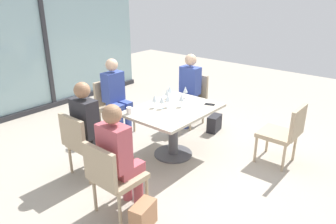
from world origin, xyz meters
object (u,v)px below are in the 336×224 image
(wine_glass_0, at_px, (170,90))
(wine_glass_4, at_px, (167,92))
(coffee_cup, at_px, (129,110))
(cell_phone_on_table, at_px, (210,104))
(chair_far_right, at_px, (191,96))
(chair_front_right, at_px, (285,131))
(wine_glass_1, at_px, (181,98))
(person_far_left, at_px, (90,124))
(person_near_window, at_px, (116,93))
(chair_near_window, at_px, (112,103))
(wine_glass_5, at_px, (162,100))
(wine_glass_2, at_px, (155,99))
(chair_far_left, at_px, (84,141))
(wine_glass_6, at_px, (185,90))
(handbag_1, at_px, (214,123))
(chair_side_end, at_px, (112,175))
(wine_glass_3, at_px, (168,98))
(dining_table_main, at_px, (173,120))
(person_far_right, at_px, (188,87))
(person_side_end, at_px, (119,154))
(handbag_0, at_px, (143,216))

(wine_glass_0, height_order, wine_glass_4, same)
(coffee_cup, bearing_deg, cell_phone_on_table, -32.82)
(chair_far_right, bearing_deg, chair_front_right, -101.70)
(wine_glass_1, bearing_deg, person_far_left, 154.41)
(person_near_window, bearing_deg, chair_near_window, 90.00)
(chair_front_right, relative_size, person_near_window, 0.69)
(wine_glass_0, bearing_deg, wine_glass_5, -153.67)
(wine_glass_2, bearing_deg, chair_far_left, 163.51)
(chair_far_left, height_order, person_near_window, person_near_window)
(wine_glass_6, relative_size, handbag_1, 0.62)
(wine_glass_2, relative_size, cell_phone_on_table, 1.28)
(person_far_left, relative_size, wine_glass_1, 6.81)
(person_near_window, bearing_deg, coffee_cup, -121.32)
(chair_side_end, bearing_deg, wine_glass_3, 17.13)
(chair_side_end, distance_m, coffee_cup, 1.17)
(dining_table_main, relative_size, wine_glass_6, 6.86)
(person_far_right, bearing_deg, person_side_end, -159.88)
(chair_near_window, distance_m, wine_glass_2, 1.16)
(wine_glass_4, distance_m, handbag_0, 2.00)
(wine_glass_0, relative_size, wine_glass_3, 1.00)
(wine_glass_2, height_order, wine_glass_5, same)
(chair_near_window, xyz_separation_m, person_near_window, (-0.00, -0.11, 0.20))
(person_far_right, relative_size, person_near_window, 1.00)
(wine_glass_2, bearing_deg, person_far_left, 161.64)
(person_near_window, relative_size, cell_phone_on_table, 8.75)
(chair_near_window, bearing_deg, wine_glass_0, -72.26)
(wine_glass_4, bearing_deg, cell_phone_on_table, -65.35)
(chair_far_right, bearing_deg, dining_table_main, -155.70)
(chair_far_left, height_order, person_side_end, person_side_end)
(chair_far_left, distance_m, wine_glass_4, 1.42)
(wine_glass_4, xyz_separation_m, handbag_0, (-1.57, -1.00, -0.72))
(handbag_1, bearing_deg, chair_front_right, -113.65)
(person_far_right, height_order, person_far_left, same)
(wine_glass_6, relative_size, cell_phone_on_table, 1.28)
(wine_glass_5, height_order, coffee_cup, wine_glass_5)
(wine_glass_3, bearing_deg, handbag_1, -5.66)
(wine_glass_3, distance_m, cell_phone_on_table, 0.63)
(chair_far_left, height_order, wine_glass_5, wine_glass_5)
(wine_glass_2, height_order, handbag_0, wine_glass_2)
(wine_glass_5, xyz_separation_m, handbag_0, (-1.27, -0.84, -0.72))
(wine_glass_4, bearing_deg, wine_glass_3, -137.74)
(chair_near_window, relative_size, person_side_end, 0.69)
(wine_glass_5, bearing_deg, dining_table_main, -46.07)
(chair_front_right, xyz_separation_m, wine_glass_5, (-0.89, 1.43, 0.37))
(person_near_window, distance_m, wine_glass_1, 1.26)
(chair_side_end, bearing_deg, dining_table_main, 13.61)
(person_far_left, height_order, wine_glass_6, person_far_left)
(chair_far_left, distance_m, coffee_cup, 0.71)
(chair_far_left, bearing_deg, person_far_right, 0.00)
(dining_table_main, bearing_deg, person_far_left, 153.49)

